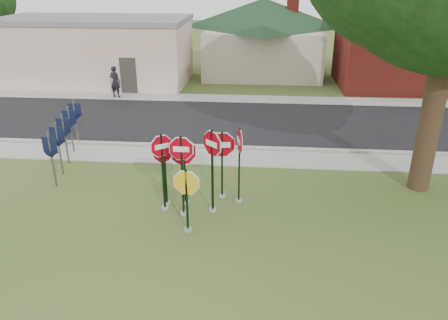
# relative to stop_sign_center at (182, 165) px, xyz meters

# --- Properties ---
(ground) EXTENTS (120.00, 120.00, 0.00)m
(ground) POSITION_rel_stop_sign_center_xyz_m (0.26, -1.01, -1.65)
(ground) COLOR #37521E
(ground) RESTS_ON ground
(sidewalk_near) EXTENTS (60.00, 1.60, 0.06)m
(sidewalk_near) POSITION_rel_stop_sign_center_xyz_m (0.26, 4.49, -1.62)
(sidewalk_near) COLOR gray
(sidewalk_near) RESTS_ON ground
(road) EXTENTS (60.00, 7.00, 0.04)m
(road) POSITION_rel_stop_sign_center_xyz_m (0.26, 8.99, -1.63)
(road) COLOR black
(road) RESTS_ON ground
(sidewalk_far) EXTENTS (60.00, 1.60, 0.06)m
(sidewalk_far) POSITION_rel_stop_sign_center_xyz_m (0.26, 13.29, -1.62)
(sidewalk_far) COLOR gray
(sidewalk_far) RESTS_ON ground
(curb) EXTENTS (60.00, 0.20, 0.14)m
(curb) POSITION_rel_stop_sign_center_xyz_m (0.26, 5.49, -1.58)
(curb) COLOR gray
(curb) RESTS_ON ground
(stop_sign_center) EXTENTS (1.01, 0.24, 2.67)m
(stop_sign_center) POSITION_rel_stop_sign_center_xyz_m (0.00, 0.00, 0.00)
(stop_sign_center) COLOR gray
(stop_sign_center) RESTS_ON ground
(stop_sign_yellow) EXTENTS (1.03, 0.24, 2.04)m
(stop_sign_yellow) POSITION_rel_stop_sign_center_xyz_m (0.28, -0.90, -0.46)
(stop_sign_yellow) COLOR gray
(stop_sign_yellow) RESTS_ON ground
(stop_sign_left) EXTENTS (0.78, 0.60, 2.61)m
(stop_sign_left) POSITION_rel_stop_sign_center_xyz_m (-0.64, 0.27, -0.06)
(stop_sign_left) COLOR gray
(stop_sign_left) RESTS_ON ground
(stop_sign_right) EXTENTS (0.79, 0.75, 2.79)m
(stop_sign_right) POSITION_rel_stop_sign_center_xyz_m (0.87, 0.29, 0.10)
(stop_sign_right) COLOR gray
(stop_sign_right) RESTS_ON ground
(stop_sign_back_right) EXTENTS (1.14, 0.24, 2.43)m
(stop_sign_back_right) POSITION_rel_stop_sign_center_xyz_m (1.07, 1.23, -0.15)
(stop_sign_back_right) COLOR gray
(stop_sign_back_right) RESTS_ON ground
(stop_sign_back_left) EXTENTS (1.00, 0.57, 2.34)m
(stop_sign_back_left) POSITION_rel_stop_sign_center_xyz_m (-0.05, 0.68, -0.22)
(stop_sign_back_left) COLOR gray
(stop_sign_back_left) RESTS_ON ground
(stop_sign_far_right) EXTENTS (0.26, 1.04, 2.65)m
(stop_sign_far_right) POSITION_rel_stop_sign_center_xyz_m (1.64, 0.95, -0.00)
(stop_sign_far_right) COLOR gray
(stop_sign_far_right) RESTS_ON ground
(stop_sign_far_left) EXTENTS (0.75, 0.78, 2.39)m
(stop_sign_far_left) POSITION_rel_stop_sign_center_xyz_m (-0.65, 0.57, -0.19)
(stop_sign_far_left) COLOR gray
(stop_sign_far_left) RESTS_ON ground
(route_sign_row) EXTENTS (1.43, 4.63, 2.00)m
(route_sign_row) POSITION_rel_stop_sign_center_xyz_m (-5.14, 3.49, -0.43)
(route_sign_row) COLOR #59595E
(route_sign_row) RESTS_ON ground
(building_stucco) EXTENTS (12.20, 6.20, 4.20)m
(building_stucco) POSITION_rel_stop_sign_center_xyz_m (-8.74, 16.99, 0.50)
(building_stucco) COLOR silver
(building_stucco) RESTS_ON ground
(building_house) EXTENTS (11.60, 11.60, 6.20)m
(building_house) POSITION_rel_stop_sign_center_xyz_m (2.26, 20.99, 1.99)
(building_house) COLOR beige
(building_house) RESTS_ON ground
(building_brick) EXTENTS (10.20, 6.20, 4.75)m
(building_brick) POSITION_rel_stop_sign_center_xyz_m (12.26, 17.49, 0.75)
(building_brick) COLOR maroon
(building_brick) RESTS_ON ground
(pedestrian) EXTENTS (0.76, 0.60, 1.83)m
(pedestrian) POSITION_rel_stop_sign_center_xyz_m (-6.26, 13.01, -0.68)
(pedestrian) COLOR black
(pedestrian) RESTS_ON sidewalk_far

